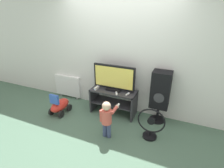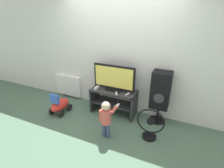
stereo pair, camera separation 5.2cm
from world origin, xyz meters
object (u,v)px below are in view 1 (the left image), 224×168
object	(u,v)px
remote_primary	(128,94)
speaker_tower	(161,91)
television	(114,78)
game_console	(97,88)
remote_secondary	(116,93)
ride_on_toy	(60,105)
child	(107,117)
radiator	(68,86)
floor_fan	(151,125)

from	to	relation	value
remote_primary	speaker_tower	bearing A→B (deg)	15.41
television	game_console	distance (m)	0.45
remote_secondary	ride_on_toy	xyz separation A→B (m)	(-1.22, -0.35, -0.38)
remote_secondary	remote_primary	bearing A→B (deg)	16.56
remote_secondary	child	bearing A→B (deg)	-83.17
child	television	bearing A→B (deg)	104.06
child	speaker_tower	distance (m)	1.19
remote_primary	radiator	distance (m)	1.77
floor_fan	speaker_tower	bearing A→B (deg)	86.75
television	ride_on_toy	size ratio (longest dim) A/B	1.72
ride_on_toy	remote_primary	bearing A→B (deg)	16.12
remote_primary	remote_secondary	distance (m)	0.23
speaker_tower	game_console	bearing A→B (deg)	-172.82
speaker_tower	radiator	size ratio (longest dim) A/B	1.50
speaker_tower	floor_fan	bearing A→B (deg)	-93.25
remote_secondary	radiator	bearing A→B (deg)	166.43
remote_primary	radiator	bearing A→B (deg)	170.24
television	child	xyz separation A→B (m)	(0.20, -0.80, -0.41)
floor_fan	radiator	distance (m)	2.43
ride_on_toy	radiator	world-z (taller)	radiator
floor_fan	ride_on_toy	xyz separation A→B (m)	(-2.03, 0.00, -0.07)
speaker_tower	floor_fan	size ratio (longest dim) A/B	1.81
child	radiator	distance (m)	1.88
remote_secondary	child	world-z (taller)	child
television	radiator	bearing A→B (deg)	171.60
game_console	remote_primary	distance (m)	0.72
speaker_tower	ride_on_toy	size ratio (longest dim) A/B	2.07
television	radiator	world-z (taller)	television
remote_secondary	floor_fan	world-z (taller)	floor_fan
remote_secondary	child	size ratio (longest dim) A/B	0.18
remote_secondary	floor_fan	distance (m)	0.94
radiator	floor_fan	bearing A→B (deg)	-17.22
remote_secondary	child	distance (m)	0.66
remote_primary	speaker_tower	xyz separation A→B (m)	(0.62, 0.17, 0.12)
television	game_console	size ratio (longest dim) A/B	4.61
television	child	size ratio (longest dim) A/B	1.26
game_console	remote_secondary	distance (m)	0.50
television	floor_fan	bearing A→B (deg)	-28.83
child	ride_on_toy	world-z (taller)	child
floor_fan	game_console	bearing A→B (deg)	161.98
television	remote_secondary	bearing A→B (deg)	-52.26
game_console	ride_on_toy	world-z (taller)	game_console
remote_primary	remote_secondary	bearing A→B (deg)	-163.44
game_console	floor_fan	world-z (taller)	game_console
floor_fan	ride_on_toy	size ratio (longest dim) A/B	1.14
remote_secondary	speaker_tower	distance (m)	0.88
game_console	speaker_tower	bearing A→B (deg)	7.18
child	floor_fan	size ratio (longest dim) A/B	1.20
game_console	radiator	xyz separation A→B (m)	(-1.01, 0.29, -0.26)
child	speaker_tower	size ratio (longest dim) A/B	0.66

